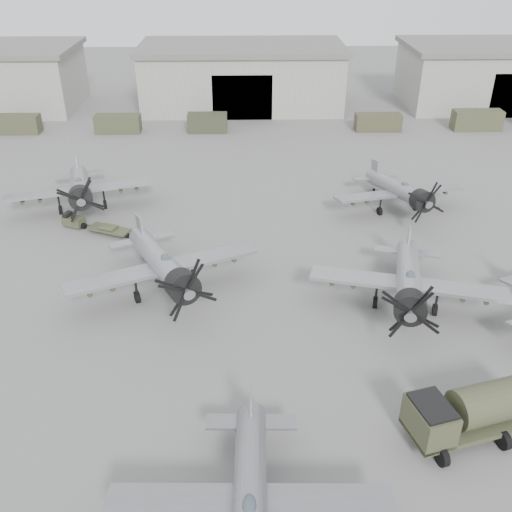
{
  "coord_description": "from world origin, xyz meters",
  "views": [
    {
      "loc": [
        0.04,
        -22.21,
        23.19
      ],
      "look_at": [
        0.88,
        13.36,
        2.5
      ],
      "focal_mm": 40.0,
      "sensor_mm": 36.0,
      "label": 1
    }
  ],
  "objects_px": {
    "aircraft_far_0": "(80,187)",
    "fuel_tanker": "(479,408)",
    "aircraft_far_1": "(401,191)",
    "aircraft_mid_2": "(409,282)",
    "tug_trailer": "(87,224)",
    "aircraft_near_1": "(250,506)",
    "aircraft_mid_1": "(164,266)"
  },
  "relations": [
    {
      "from": "aircraft_far_1",
      "to": "aircraft_mid_2",
      "type": "bearing_deg",
      "value": -115.86
    },
    {
      "from": "aircraft_near_1",
      "to": "tug_trailer",
      "type": "relative_size",
      "value": 1.94
    },
    {
      "from": "aircraft_far_0",
      "to": "fuel_tanker",
      "type": "relative_size",
      "value": 1.63
    },
    {
      "from": "aircraft_far_0",
      "to": "tug_trailer",
      "type": "xyz_separation_m",
      "value": [
        1.23,
        -3.63,
        -1.95
      ]
    },
    {
      "from": "aircraft_far_1",
      "to": "aircraft_far_0",
      "type": "bearing_deg",
      "value": 164.26
    },
    {
      "from": "aircraft_near_1",
      "to": "fuel_tanker",
      "type": "bearing_deg",
      "value": 27.53
    },
    {
      "from": "aircraft_far_1",
      "to": "fuel_tanker",
      "type": "bearing_deg",
      "value": -108.97
    },
    {
      "from": "aircraft_far_0",
      "to": "aircraft_far_1",
      "type": "xyz_separation_m",
      "value": [
        29.36,
        -0.98,
        -0.21
      ]
    },
    {
      "from": "aircraft_mid_1",
      "to": "aircraft_far_0",
      "type": "xyz_separation_m",
      "value": [
        -9.35,
        14.22,
        -0.09
      ]
    },
    {
      "from": "aircraft_mid_2",
      "to": "aircraft_far_0",
      "type": "xyz_separation_m",
      "value": [
        -26.03,
        16.59,
        0.0
      ]
    },
    {
      "from": "aircraft_far_0",
      "to": "fuel_tanker",
      "type": "xyz_separation_m",
      "value": [
        26.97,
        -27.48,
        -0.7
      ]
    },
    {
      "from": "aircraft_far_0",
      "to": "aircraft_mid_1",
      "type": "bearing_deg",
      "value": -72.88
    },
    {
      "from": "fuel_tanker",
      "to": "tug_trailer",
      "type": "height_order",
      "value": "fuel_tanker"
    },
    {
      "from": "aircraft_far_0",
      "to": "fuel_tanker",
      "type": "height_order",
      "value": "aircraft_far_0"
    },
    {
      "from": "aircraft_near_1",
      "to": "aircraft_mid_1",
      "type": "height_order",
      "value": "aircraft_mid_1"
    },
    {
      "from": "aircraft_mid_2",
      "to": "fuel_tanker",
      "type": "height_order",
      "value": "aircraft_mid_2"
    },
    {
      "from": "aircraft_mid_1",
      "to": "fuel_tanker",
      "type": "distance_m",
      "value": 22.07
    },
    {
      "from": "fuel_tanker",
      "to": "aircraft_mid_2",
      "type": "bearing_deg",
      "value": 79.39
    },
    {
      "from": "aircraft_near_1",
      "to": "aircraft_mid_2",
      "type": "xyz_separation_m",
      "value": [
        10.93,
        16.67,
        0.17
      ]
    },
    {
      "from": "aircraft_far_1",
      "to": "aircraft_mid_1",
      "type": "bearing_deg",
      "value": -160.34
    },
    {
      "from": "aircraft_near_1",
      "to": "aircraft_far_1",
      "type": "xyz_separation_m",
      "value": [
        14.26,
        32.29,
        -0.04
      ]
    },
    {
      "from": "aircraft_near_1",
      "to": "aircraft_mid_2",
      "type": "bearing_deg",
      "value": 58.31
    },
    {
      "from": "aircraft_near_1",
      "to": "aircraft_mid_1",
      "type": "bearing_deg",
      "value": 108.36
    },
    {
      "from": "aircraft_mid_1",
      "to": "aircraft_far_0",
      "type": "bearing_deg",
      "value": 99.15
    },
    {
      "from": "aircraft_mid_1",
      "to": "aircraft_mid_2",
      "type": "relative_size",
      "value": 1.01
    },
    {
      "from": "tug_trailer",
      "to": "fuel_tanker",
      "type": "bearing_deg",
      "value": -19.37
    },
    {
      "from": "aircraft_far_1",
      "to": "tug_trailer",
      "type": "bearing_deg",
      "value": 171.55
    },
    {
      "from": "aircraft_mid_1",
      "to": "aircraft_mid_2",
      "type": "height_order",
      "value": "aircraft_mid_1"
    },
    {
      "from": "aircraft_far_1",
      "to": "tug_trailer",
      "type": "height_order",
      "value": "aircraft_far_1"
    },
    {
      "from": "aircraft_near_1",
      "to": "tug_trailer",
      "type": "height_order",
      "value": "aircraft_near_1"
    },
    {
      "from": "fuel_tanker",
      "to": "aircraft_near_1",
      "type": "bearing_deg",
      "value": -169.57
    },
    {
      "from": "aircraft_mid_1",
      "to": "aircraft_far_1",
      "type": "bearing_deg",
      "value": 9.32
    }
  ]
}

